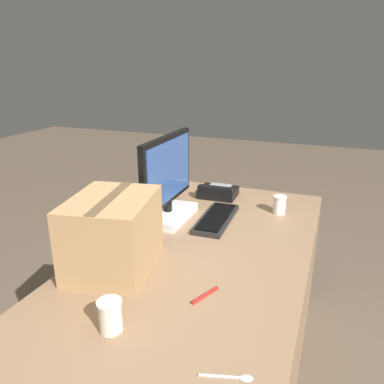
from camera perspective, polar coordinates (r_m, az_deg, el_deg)
The scene contains 10 objects.
ground_plane at distance 2.08m, azimuth 1.21°, elevation -26.74°, with size 12.00×12.00×0.00m, color brown.
office_desk at distance 1.83m, azimuth 1.29°, elevation -18.86°, with size 1.80×0.90×0.72m.
monitor at distance 1.89m, azimuth -3.75°, elevation 1.05°, with size 0.52×0.21×0.43m.
keyboard at distance 1.92m, azimuth 3.76°, elevation -4.04°, with size 0.41×0.16×0.03m.
desk_phone at distance 2.26m, azimuth 3.96°, elevation 0.04°, with size 0.19×0.22×0.08m.
paper_cup_left at distance 1.20m, azimuth -12.36°, elevation -17.94°, with size 0.08×0.08×0.10m.
paper_cup_right at distance 2.05m, azimuth 13.19°, elevation -1.87°, with size 0.07×0.07×0.10m.
spoon at distance 1.08m, azimuth 6.64°, elevation -26.27°, with size 0.06×0.14×0.00m.
cardboard_box at distance 1.48m, azimuth -11.97°, elevation -6.17°, with size 0.43×0.36×0.29m.
pen_marker at distance 1.34m, azimuth 2.03°, elevation -15.41°, with size 0.12×0.06×0.01m.
Camera 1 is at (-1.36, -0.49, 1.49)m, focal length 35.00 mm.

